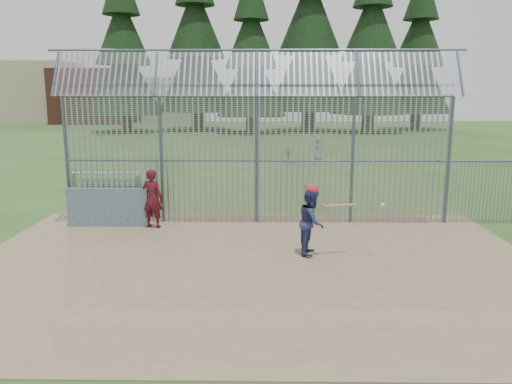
{
  "coord_description": "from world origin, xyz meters",
  "views": [
    {
      "loc": [
        0.2,
        -12.03,
        4.13
      ],
      "look_at": [
        0.0,
        2.0,
        1.3
      ],
      "focal_mm": 35.0,
      "sensor_mm": 36.0,
      "label": 1
    }
  ],
  "objects_px": {
    "batter": "(312,222)",
    "dugout_wall": "(108,207)",
    "onlooker": "(152,198)",
    "trash_can": "(311,195)",
    "bleacher": "(105,181)"
  },
  "relations": [
    {
      "from": "onlooker",
      "to": "dugout_wall",
      "type": "bearing_deg",
      "value": 10.92
    },
    {
      "from": "dugout_wall",
      "to": "batter",
      "type": "distance_m",
      "value": 6.58
    },
    {
      "from": "dugout_wall",
      "to": "onlooker",
      "type": "bearing_deg",
      "value": -3.52
    },
    {
      "from": "batter",
      "to": "bleacher",
      "type": "bearing_deg",
      "value": 56.19
    },
    {
      "from": "bleacher",
      "to": "batter",
      "type": "bearing_deg",
      "value": -46.3
    },
    {
      "from": "onlooker",
      "to": "bleacher",
      "type": "bearing_deg",
      "value": -45.9
    },
    {
      "from": "onlooker",
      "to": "bleacher",
      "type": "xyz_separation_m",
      "value": [
        -3.31,
        5.81,
        -0.52
      ]
    },
    {
      "from": "dugout_wall",
      "to": "trash_can",
      "type": "xyz_separation_m",
      "value": [
        6.56,
        3.08,
        -0.24
      ]
    },
    {
      "from": "batter",
      "to": "dugout_wall",
      "type": "bearing_deg",
      "value": 79.36
    },
    {
      "from": "trash_can",
      "to": "dugout_wall",
      "type": "bearing_deg",
      "value": -154.87
    },
    {
      "from": "trash_can",
      "to": "bleacher",
      "type": "distance_m",
      "value": 8.86
    },
    {
      "from": "bleacher",
      "to": "onlooker",
      "type": "bearing_deg",
      "value": -60.34
    },
    {
      "from": "batter",
      "to": "onlooker",
      "type": "relative_size",
      "value": 0.93
    },
    {
      "from": "batter",
      "to": "bleacher",
      "type": "xyz_separation_m",
      "value": [
        -7.94,
        8.31,
        -0.46
      ]
    },
    {
      "from": "dugout_wall",
      "to": "batter",
      "type": "xyz_separation_m",
      "value": [
        6.05,
        -2.58,
        0.25
      ]
    }
  ]
}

